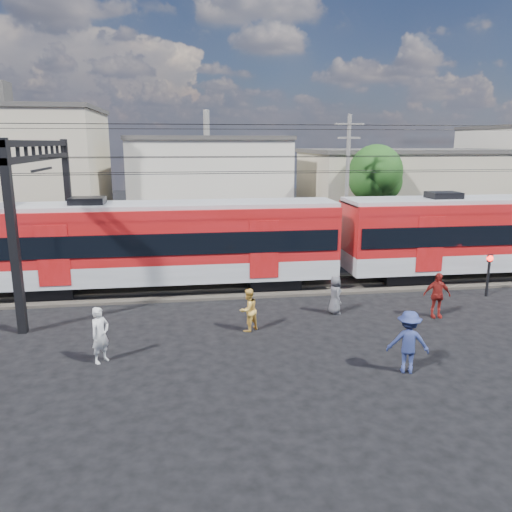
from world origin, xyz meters
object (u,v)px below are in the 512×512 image
object	(u,v)px
commuter_train	(167,241)
crossing_signal	(489,267)
pedestrian_a	(100,335)
pedestrian_c	(408,342)

from	to	relation	value
commuter_train	crossing_signal	xyz separation A→B (m)	(14.31, -2.82, -1.05)
pedestrian_a	crossing_signal	distance (m)	16.91
commuter_train	pedestrian_a	xyz separation A→B (m)	(-1.94, -7.49, -1.49)
pedestrian_a	commuter_train	bearing A→B (deg)	26.55
pedestrian_a	crossing_signal	world-z (taller)	crossing_signal
pedestrian_c	crossing_signal	world-z (taller)	crossing_signal
commuter_train	pedestrian_c	distance (m)	12.16
commuter_train	crossing_signal	size ratio (longest dim) A/B	25.79
commuter_train	pedestrian_a	bearing A→B (deg)	-104.51
pedestrian_a	crossing_signal	bearing A→B (deg)	-32.88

